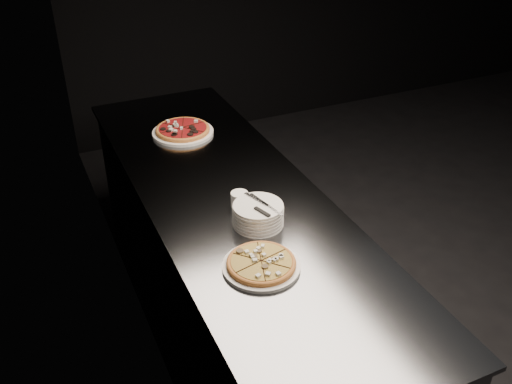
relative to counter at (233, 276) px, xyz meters
name	(u,v)px	position (x,y,z in m)	size (l,w,h in m)	color
wall_left	(135,105)	(-0.37, 0.00, 0.94)	(0.02, 5.00, 2.80)	black
counter	(233,276)	(0.00, 0.00, 0.00)	(0.74, 2.44, 0.92)	slate
pizza_mushroom	(261,264)	(-0.09, -0.51, 0.48)	(0.30, 0.30, 0.03)	white
pizza_tomato	(183,130)	(0.00, 0.66, 0.48)	(0.33, 0.33, 0.04)	white
plate_stack	(258,215)	(0.01, -0.26, 0.50)	(0.20, 0.20, 0.09)	white
cutlery	(262,206)	(0.02, -0.27, 0.55)	(0.07, 0.21, 0.01)	silver
ramekin	(240,199)	(0.00, -0.10, 0.49)	(0.07, 0.07, 0.06)	white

